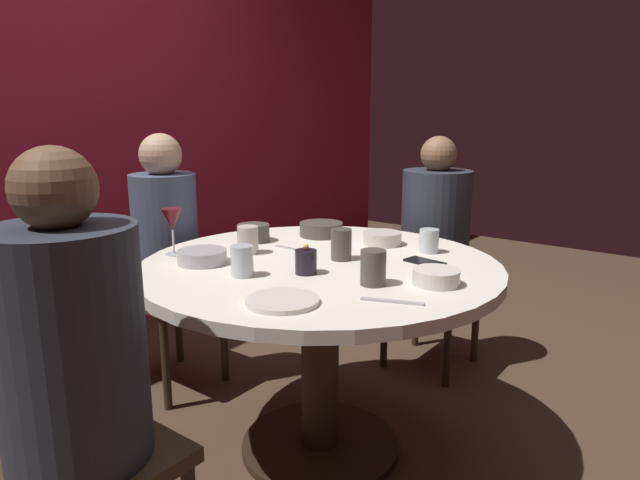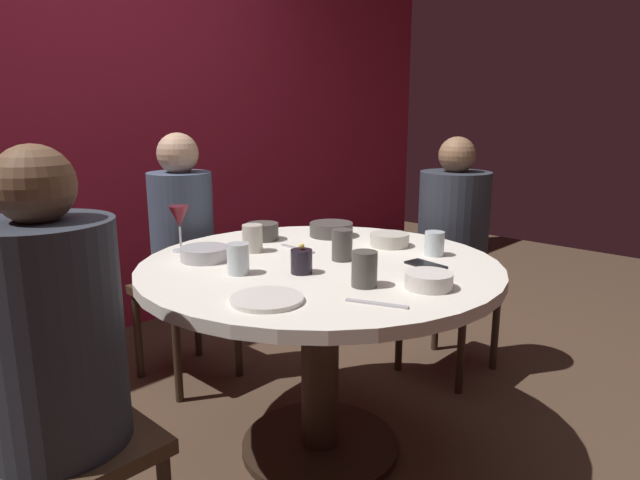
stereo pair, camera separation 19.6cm
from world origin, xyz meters
The scene contains 22 objects.
ground_plane centered at (0.00, 0.00, 0.00)m, with size 8.00×8.00×0.00m, color #4C3828.
back_wall centered at (0.00, 1.75, 1.30)m, with size 6.00×0.10×2.60m, color maroon.
dining_table centered at (0.00, 0.00, 0.58)m, with size 1.28×1.28×0.75m.
seated_diner_left centered at (-0.93, 0.00, 0.74)m, with size 0.40×0.40×1.20m.
seated_diner_back centered at (0.00, 0.88, 0.72)m, with size 0.40×0.40×1.18m.
seated_diner_right centered at (0.93, 0.00, 0.71)m, with size 0.40×0.40×1.16m.
candle_holder centered at (-0.14, -0.05, 0.79)m, with size 0.07×0.07×0.10m.
wine_glass centered at (-0.25, 0.49, 0.87)m, with size 0.08×0.08×0.18m.
dinner_plate centered at (-0.41, -0.18, 0.75)m, with size 0.21×0.21×0.01m, color silver.
cell_phone centered at (0.21, -0.30, 0.75)m, with size 0.07×0.14×0.01m, color black.
bowl_serving_large centered at (-0.27, 0.32, 0.77)m, with size 0.17×0.17×0.05m, color #B7B7BC.
bowl_salad_center centered at (0.36, -0.04, 0.77)m, with size 0.15×0.15×0.05m, color beige.
bowl_small_white centered at (0.01, -0.45, 0.77)m, with size 0.15×0.15×0.05m, color silver.
bowl_sauce_side centered at (0.34, 0.25, 0.78)m, with size 0.19×0.19×0.06m, color #4C4742.
bowl_rice_portion centered at (0.09, 0.42, 0.78)m, with size 0.13×0.13×0.07m, color #4C4742.
cup_near_candle centered at (0.36, -0.25, 0.79)m, with size 0.07×0.07×0.09m, color silver.
cup_by_left_diner centered at (0.07, -0.04, 0.80)m, with size 0.07×0.07×0.11m, color #4C4742.
cup_by_right_diner centered at (-0.07, 0.29, 0.80)m, with size 0.08×0.08×0.10m, color beige.
cup_center_front centered at (-0.29, 0.09, 0.80)m, with size 0.07×0.07×0.10m, color silver.
cup_far_edge centered at (-0.11, -0.29, 0.80)m, with size 0.08×0.08×0.11m, color #4C4742.
fork_near_plate centered at (0.07, 0.19, 0.75)m, with size 0.02×0.18×0.01m, color #B7B7BC.
knife_near_plate centered at (-0.22, -0.42, 0.75)m, with size 0.02×0.18×0.01m, color #B7B7BC.
Camera 2 is at (-1.39, -1.31, 1.27)m, focal length 31.20 mm.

